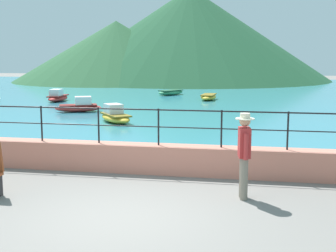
# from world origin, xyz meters

# --- Properties ---
(ground_plane) EXTENTS (120.00, 120.00, 0.00)m
(ground_plane) POSITION_xyz_m (0.00, 0.00, 0.00)
(ground_plane) COLOR slate
(promenade_wall) EXTENTS (20.00, 0.56, 0.70)m
(promenade_wall) POSITION_xyz_m (0.00, 3.20, 0.35)
(promenade_wall) COLOR tan
(promenade_wall) RESTS_ON ground
(railing) EXTENTS (18.44, 0.04, 0.90)m
(railing) POSITION_xyz_m (0.00, 3.20, 1.31)
(railing) COLOR black
(railing) RESTS_ON promenade_wall
(lake_water) EXTENTS (64.00, 44.32, 0.06)m
(lake_water) POSITION_xyz_m (0.00, 25.84, 0.03)
(lake_water) COLOR teal
(lake_water) RESTS_ON ground
(hill_main) EXTENTS (31.86, 31.86, 10.47)m
(hill_main) POSITION_xyz_m (-5.28, 45.93, 5.23)
(hill_main) COLOR #1E4C2D
(hill_main) RESTS_ON ground
(hill_secondary) EXTENTS (22.42, 22.42, 6.53)m
(hill_secondary) POSITION_xyz_m (-12.70, 41.21, 3.27)
(hill_secondary) COLOR #285633
(hill_secondary) RESTS_ON ground
(person_walking) EXTENTS (0.38, 0.56, 1.75)m
(person_walking) POSITION_xyz_m (2.11, 1.50, 0.98)
(person_walking) COLOR slate
(person_walking) RESTS_ON ground
(boat_0) EXTENTS (1.03, 2.35, 0.76)m
(boat_0) POSITION_xyz_m (-9.64, 18.81, 0.33)
(boat_0) COLOR red
(boat_0) RESTS_ON lake_water
(boat_1) EXTENTS (2.12, 2.37, 0.76)m
(boat_1) POSITION_xyz_m (-3.51, 10.93, 0.33)
(boat_1) COLOR gold
(boat_1) RESTS_ON lake_water
(boat_2) EXTENTS (1.05, 2.35, 0.36)m
(boat_2) POSITION_xyz_m (-0.60, 21.43, 0.26)
(boat_2) COLOR gold
(boat_2) RESTS_ON lake_water
(boat_3) EXTENTS (2.47, 1.74, 0.76)m
(boat_3) POSITION_xyz_m (-6.38, 14.10, 0.33)
(boat_3) COLOR red
(boat_3) RESTS_ON lake_water
(boat_4) EXTENTS (2.01, 2.42, 0.36)m
(boat_4) POSITION_xyz_m (-3.59, 24.47, 0.26)
(boat_4) COLOR #338C59
(boat_4) RESTS_ON lake_water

